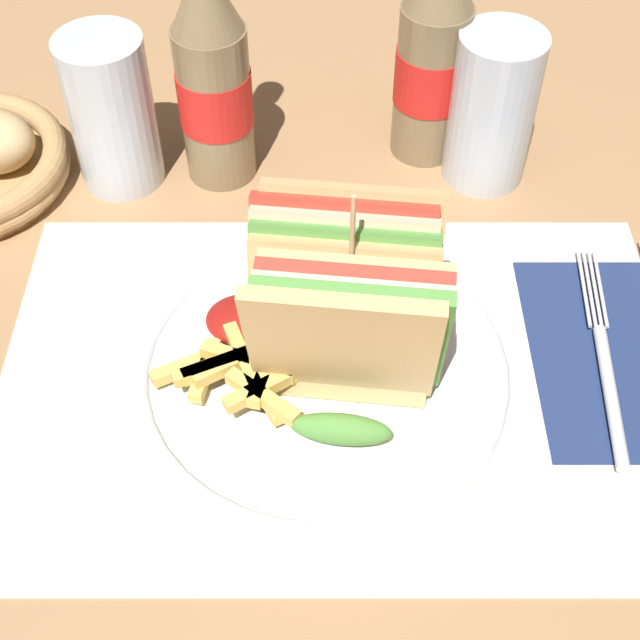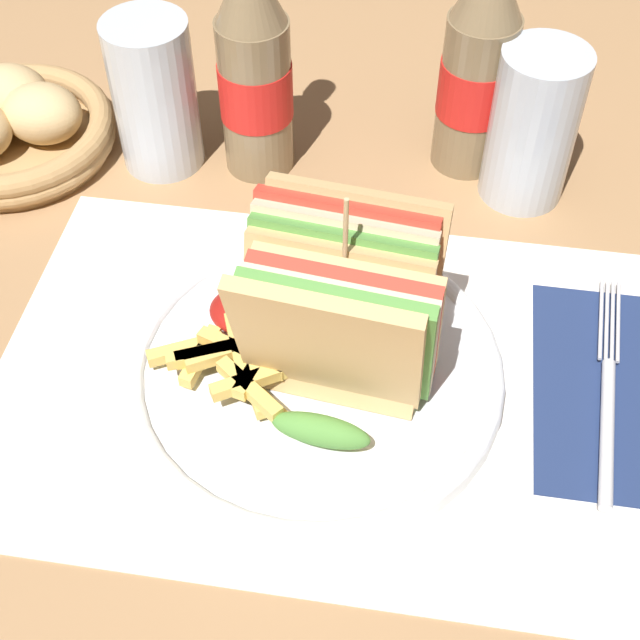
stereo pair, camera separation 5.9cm
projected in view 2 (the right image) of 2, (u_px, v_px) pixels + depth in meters
ground_plane at (330, 404)px, 0.60m from camera, size 4.00×4.00×0.00m
placemat at (329, 380)px, 0.61m from camera, size 0.47×0.31×0.00m
plate_main at (316, 371)px, 0.60m from camera, size 0.25×0.25×0.02m
club_sandwich at (343, 317)px, 0.55m from camera, size 0.13×0.13×0.16m
fries_pile at (234, 364)px, 0.58m from camera, size 0.11×0.08×0.02m
ketchup_blob at (247, 311)px, 0.61m from camera, size 0.05×0.04×0.02m
fork at (608, 404)px, 0.59m from camera, size 0.03×0.19×0.01m
coke_bottle_near at (254, 69)px, 0.69m from camera, size 0.06×0.06×0.21m
coke_bottle_far at (478, 66)px, 0.70m from camera, size 0.06×0.06×0.21m
glass_near at (531, 136)px, 0.70m from camera, size 0.07×0.07×0.13m
glass_far at (156, 104)px, 0.72m from camera, size 0.07×0.07×0.13m
bread_basket at (11, 129)px, 0.76m from camera, size 0.17×0.17×0.06m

